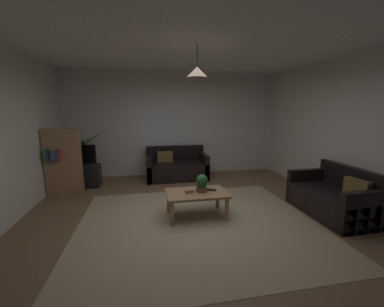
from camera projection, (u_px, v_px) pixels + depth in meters
name	position (u px, v px, depth m)	size (l,w,h in m)	color
floor	(195.00, 219.00, 4.03)	(5.73, 5.80, 0.02)	brown
rug	(198.00, 224.00, 3.84)	(3.72, 3.19, 0.01)	tan
wall_back	(174.00, 124.00, 6.60)	(5.85, 0.06, 2.77)	silver
wall_right	(353.00, 132.00, 4.32)	(0.06, 5.80, 2.77)	silver
ceiling	(196.00, 41.00, 3.52)	(5.73, 5.80, 0.02)	white
window_pane	(165.00, 132.00, 6.56)	(1.36, 0.01, 1.08)	white
couch_under_window	(176.00, 168.00, 6.31)	(1.55, 0.84, 0.82)	black
couch_right_side	(334.00, 199.00, 4.15)	(0.84, 1.43, 0.82)	black
coffee_table	(197.00, 196.00, 4.04)	(1.01, 0.63, 0.43)	#A87F56
book_on_table_0	(189.00, 194.00, 3.92)	(0.14, 0.11, 0.02)	beige
book_on_table_1	(189.00, 192.00, 3.92)	(0.13, 0.09, 0.02)	#99663F
book_on_table_2	(189.00, 191.00, 3.92)	(0.13, 0.08, 0.03)	#99663F
remote_on_table_0	(211.00, 190.00, 4.11)	(0.05, 0.16, 0.02)	black
potted_plant_on_table	(202.00, 183.00, 4.01)	(0.19, 0.21, 0.30)	brown
tv_stand	(80.00, 176.00, 5.63)	(0.90, 0.44, 0.50)	black
tv	(78.00, 155.00, 5.51)	(0.79, 0.16, 0.49)	black
potted_palm_corner	(85.00, 160.00, 6.10)	(0.80, 0.92, 1.25)	#B77051
bookshelf_corner	(63.00, 162.00, 5.06)	(0.70, 0.31, 1.40)	#A87F56
pendant_lamp	(197.00, 72.00, 3.67)	(0.32, 0.32, 0.50)	black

